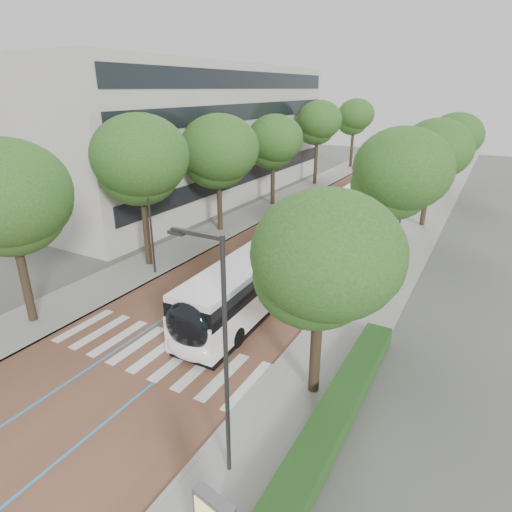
{
  "coord_description": "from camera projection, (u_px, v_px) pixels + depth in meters",
  "views": [
    {
      "loc": [
        12.63,
        -11.65,
        11.63
      ],
      "look_at": [
        1.2,
        8.82,
        2.4
      ],
      "focal_mm": 30.0,
      "sensor_mm": 36.0,
      "label": 1
    }
  ],
  "objects": [
    {
      "name": "ground",
      "position": [
        139.0,
        362.0,
        19.46
      ],
      "size": [
        160.0,
        160.0,
        0.0
      ],
      "primitive_type": "plane",
      "color": "#51544C",
      "rests_on": "ground"
    },
    {
      "name": "road",
      "position": [
        372.0,
        191.0,
        51.95
      ],
      "size": [
        11.0,
        140.0,
        0.02
      ],
      "primitive_type": "cube",
      "color": "brown",
      "rests_on": "ground"
    },
    {
      "name": "sidewalk_left",
      "position": [
        315.0,
        184.0,
        55.34
      ],
      "size": [
        4.0,
        140.0,
        0.12
      ],
      "primitive_type": "cube",
      "color": "gray",
      "rests_on": "ground"
    },
    {
      "name": "sidewalk_right",
      "position": [
        438.0,
        197.0,
        48.53
      ],
      "size": [
        4.0,
        140.0,
        0.12
      ],
      "primitive_type": "cube",
      "color": "gray",
      "rests_on": "ground"
    },
    {
      "name": "kerb_left",
      "position": [
        329.0,
        185.0,
        54.47
      ],
      "size": [
        0.2,
        140.0,
        0.14
      ],
      "primitive_type": "cube",
      "color": "gray",
      "rests_on": "ground"
    },
    {
      "name": "kerb_right",
      "position": [
        420.0,
        195.0,
        49.4
      ],
      "size": [
        0.2,
        140.0,
        0.14
      ],
      "primitive_type": "cube",
      "color": "gray",
      "rests_on": "ground"
    },
    {
      "name": "zebra_crossing",
      "position": [
        157.0,
        352.0,
        20.17
      ],
      "size": [
        10.55,
        3.6,
        0.01
      ],
      "color": "silver",
      "rests_on": "ground"
    },
    {
      "name": "lane_line_left",
      "position": [
        359.0,
        189.0,
        52.67
      ],
      "size": [
        0.12,
        126.0,
        0.01
      ],
      "primitive_type": "cube",
      "color": "#2989CE",
      "rests_on": "road"
    },
    {
      "name": "lane_line_right",
      "position": [
        385.0,
        192.0,
        51.22
      ],
      "size": [
        0.12,
        126.0,
        0.01
      ],
      "primitive_type": "cube",
      "color": "#2989CE",
      "rests_on": "road"
    },
    {
      "name": "office_building",
      "position": [
        179.0,
        132.0,
        48.47
      ],
      "size": [
        18.11,
        40.0,
        14.0
      ],
      "color": "#ABA79E",
      "rests_on": "ground"
    },
    {
      "name": "hedge",
      "position": [
        329.0,
        425.0,
        15.14
      ],
      "size": [
        1.2,
        14.0,
        0.8
      ],
      "primitive_type": "cube",
      "color": "#1E4919",
      "rests_on": "sidewalk_right"
    },
    {
      "name": "streetlight_near",
      "position": [
        220.0,
        343.0,
        12.25
      ],
      "size": [
        1.82,
        0.2,
        8.0
      ],
      "color": "#313134",
      "rests_on": "sidewalk_right"
    },
    {
      "name": "streetlight_far",
      "position": [
        402.0,
        184.0,
        32.56
      ],
      "size": [
        1.82,
        0.2,
        8.0
      ],
      "color": "#313134",
      "rests_on": "sidewalk_right"
    },
    {
      "name": "lamp_post_left",
      "position": [
        150.0,
        215.0,
        27.21
      ],
      "size": [
        0.14,
        0.14,
        8.0
      ],
      "primitive_type": "cylinder",
      "color": "#313134",
      "rests_on": "sidewalk_left"
    },
    {
      "name": "trees_left",
      "position": [
        245.0,
        146.0,
        38.54
      ],
      "size": [
        6.46,
        60.74,
        9.75
      ],
      "color": "black",
      "rests_on": "ground"
    },
    {
      "name": "trees_right",
      "position": [
        423.0,
        165.0,
        32.95
      ],
      "size": [
        6.01,
        47.75,
        9.12
      ],
      "color": "black",
      "rests_on": "ground"
    },
    {
      "name": "lead_bus",
      "position": [
        271.0,
        267.0,
        25.61
      ],
      "size": [
        3.01,
        18.46,
        3.2
      ],
      "rotation": [
        0.0,
        0.0,
        0.03
      ],
      "color": "black",
      "rests_on": "ground"
    },
    {
      "name": "bus_queued_0",
      "position": [
        353.0,
        206.0,
        38.77
      ],
      "size": [
        2.57,
        12.4,
        3.2
      ],
      "rotation": [
        0.0,
        0.0,
        0.0
      ],
      "color": "white",
      "rests_on": "ground"
    },
    {
      "name": "bus_queued_1",
      "position": [
        391.0,
        181.0,
        49.24
      ],
      "size": [
        3.27,
        12.53,
        3.2
      ],
      "rotation": [
        0.0,
        0.0,
        -0.06
      ],
      "color": "white",
      "rests_on": "ground"
    }
  ]
}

